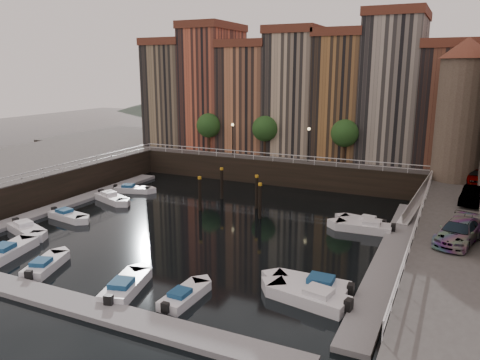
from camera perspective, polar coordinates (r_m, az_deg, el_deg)
The scene contains 28 objects.
ground at distance 43.26m, azimuth -3.79°, elevation -5.32°, with size 200.00×200.00×0.00m, color black.
quay_far at distance 66.09m, azimuth 7.16°, elevation 2.51°, with size 80.00×20.00×3.00m, color black.
dock_left at distance 52.02m, azimuth -20.18°, elevation -2.70°, with size 2.00×28.00×0.35m, color gray.
dock_right at distance 37.56m, azimuth 17.85°, elevation -8.64°, with size 2.00×28.00×0.35m, color gray.
dock_near at distance 30.65m, azimuth -19.83°, elevation -13.97°, with size 30.00×2.00×0.35m, color gray.
mountains at distance 147.04m, azimuth 18.37°, elevation 10.40°, with size 145.00×100.00×18.00m.
far_terrace at distance 61.65m, azimuth 9.65°, elevation 10.51°, with size 48.70×10.30×17.50m.
corner_tower at distance 50.41m, azimuth 25.42°, elevation 7.95°, with size 5.20×5.20×13.80m.
promenade_trees at distance 58.49m, azimuth 3.65°, elevation 6.22°, with size 21.20×3.20×5.20m.
street_lamps at distance 57.54m, azimuth 3.58°, elevation 5.41°, with size 10.36×0.36×4.18m.
railings at distance 46.41m, azimuth -0.94°, elevation 0.86°, with size 36.08×34.04×0.52m.
gangway at distance 47.39m, azimuth 20.89°, elevation -2.10°, with size 2.78×8.32×3.73m.
mooring_pilings at distance 47.26m, azimuth -0.74°, elevation -1.58°, with size 6.85×5.08×3.78m.
boat_left_1 at distance 44.49m, azimuth -24.62°, elevation -5.52°, with size 4.83×3.05×1.09m.
boat_left_2 at distance 47.16m, azimuth -20.27°, elevation -4.11°, with size 4.52×2.23×1.01m.
boat_left_3 at distance 51.94m, azimuth -15.40°, elevation -2.15°, with size 4.86×3.19×1.10m.
boat_left_4 at distance 55.28m, azimuth -13.02°, elevation -1.12°, with size 4.39×2.67×0.98m.
boat_right_0 at distance 29.45m, azimuth 8.56°, elevation -13.93°, with size 5.39×2.82×1.21m.
boat_right_1 at distance 30.90m, azimuth 8.81°, elevation -12.57°, with size 5.20×1.89×1.20m.
boat_right_3 at distance 42.52m, azimuth 15.03°, elevation -5.55°, with size 5.04×2.07×1.14m.
boat_right_4 at distance 44.26m, azimuth 14.81°, elevation -4.88°, with size 4.19×2.07×0.94m.
boat_near_0 at distance 40.00m, azimuth -26.37°, elevation -7.75°, with size 2.76×5.09×1.14m.
boat_near_1 at distance 36.29m, azimuth -22.67°, elevation -9.56°, with size 2.80×4.46×1.00m.
boat_near_2 at distance 31.31m, azimuth -13.83°, elevation -12.52°, with size 2.84×4.99×1.12m.
boat_near_3 at distance 29.64m, azimuth -6.84°, elevation -13.87°, with size 1.61×4.18×0.96m.
car_a at distance 50.17m, azimuth 26.80°, elevation 0.36°, with size 1.87×4.64×1.58m, color gray.
car_b at distance 42.59m, azimuth 26.47°, elevation -1.83°, with size 1.49×4.27×1.41m, color gray.
car_c at distance 32.80m, azimuth 25.05°, elevation -5.89°, with size 2.05×5.03×1.46m, color gray.
Camera 1 is at (20.00, -35.77, 13.84)m, focal length 35.00 mm.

